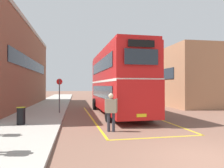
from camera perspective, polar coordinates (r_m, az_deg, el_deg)
The scene contains 10 objects.
ground_plane at distance 20.49m, azimuth 0.80°, elevation -6.45°, with size 135.60×135.60×0.00m, color brown.
sidewalk_left at distance 22.70m, azimuth -16.80°, elevation -5.67°, with size 4.00×57.60×0.14m, color #A39E93.
brick_building_left at distance 23.74m, azimuth -27.97°, elevation 4.22°, with size 6.19×20.74×8.10m.
depot_building_right at distance 28.51m, azimuth 17.99°, elevation 1.39°, with size 8.15×16.83×6.11m.
double_decker_bus at distance 15.98m, azimuth 1.45°, elevation 0.90°, with size 3.17×10.84×4.75m.
single_deck_bus at distance 31.40m, azimuth 4.05°, elevation -1.38°, with size 2.94×9.79×3.02m.
pedestrian_boarding at distance 9.90m, azimuth -0.26°, elevation -6.78°, with size 0.57×0.38×1.78m.
litter_bin at distance 11.92m, azimuth -23.28°, elevation -7.84°, with size 0.44×0.44×0.90m.
bus_stop_sign at distance 16.09m, azimuth -13.96°, elevation -2.14°, with size 0.43×0.15×2.52m.
bay_marking_yellow at distance 14.20m, azimuth 3.16°, elevation -9.09°, with size 4.71×12.89×0.01m.
Camera 1 is at (-3.74, -5.64, 2.13)m, focal length 33.99 mm.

